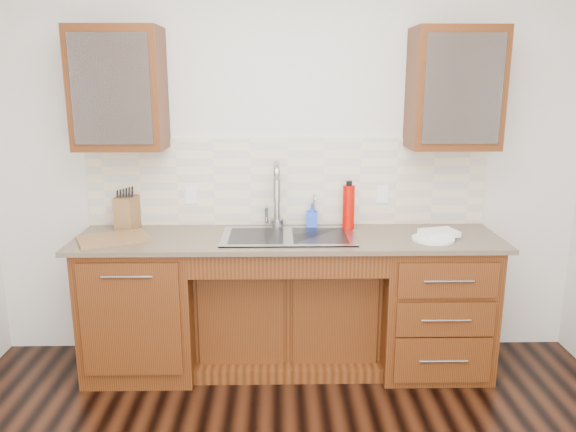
{
  "coord_description": "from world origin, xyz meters",
  "views": [
    {
      "loc": [
        -0.06,
        -2.01,
        1.88
      ],
      "look_at": [
        0.0,
        1.4,
        1.05
      ],
      "focal_mm": 35.0,
      "sensor_mm": 36.0,
      "label": 1
    }
  ],
  "objects_px": {
    "plate": "(433,239)",
    "cutting_board": "(113,239)",
    "soap_bottle": "(312,216)",
    "knife_block": "(128,212)",
    "water_bottle": "(349,207)"
  },
  "relations": [
    {
      "from": "soap_bottle",
      "to": "knife_block",
      "type": "bearing_deg",
      "value": -176.8
    },
    {
      "from": "plate",
      "to": "cutting_board",
      "type": "distance_m",
      "value": 1.99
    },
    {
      "from": "water_bottle",
      "to": "cutting_board",
      "type": "xyz_separation_m",
      "value": [
        -1.49,
        -0.25,
        -0.14
      ]
    },
    {
      "from": "water_bottle",
      "to": "soap_bottle",
      "type": "bearing_deg",
      "value": 171.97
    },
    {
      "from": "soap_bottle",
      "to": "water_bottle",
      "type": "xyz_separation_m",
      "value": [
        0.24,
        -0.03,
        0.06
      ]
    },
    {
      "from": "soap_bottle",
      "to": "knife_block",
      "type": "relative_size",
      "value": 0.76
    },
    {
      "from": "soap_bottle",
      "to": "plate",
      "type": "relative_size",
      "value": 0.63
    },
    {
      "from": "knife_block",
      "to": "cutting_board",
      "type": "distance_m",
      "value": 0.32
    },
    {
      "from": "water_bottle",
      "to": "knife_block",
      "type": "xyz_separation_m",
      "value": [
        -1.48,
        0.06,
        -0.04
      ]
    },
    {
      "from": "soap_bottle",
      "to": "water_bottle",
      "type": "bearing_deg",
      "value": -3.73
    },
    {
      "from": "soap_bottle",
      "to": "cutting_board",
      "type": "xyz_separation_m",
      "value": [
        -1.25,
        -0.28,
        -0.07
      ]
    },
    {
      "from": "water_bottle",
      "to": "plate",
      "type": "height_order",
      "value": "water_bottle"
    },
    {
      "from": "water_bottle",
      "to": "plate",
      "type": "distance_m",
      "value": 0.59
    },
    {
      "from": "soap_bottle",
      "to": "water_bottle",
      "type": "height_order",
      "value": "water_bottle"
    },
    {
      "from": "water_bottle",
      "to": "plate",
      "type": "xyz_separation_m",
      "value": [
        0.5,
        -0.28,
        -0.14
      ]
    }
  ]
}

